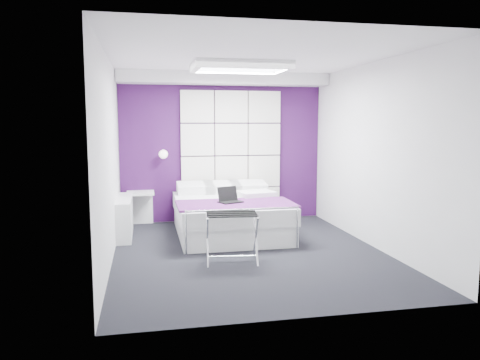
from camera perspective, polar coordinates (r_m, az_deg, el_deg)
The scene contains 15 objects.
floor at distance 6.44m, azimuth 1.12°, elevation -8.81°, with size 4.40×4.40×0.00m, color black.
ceiling at distance 6.25m, azimuth 1.18°, elevation 14.78°, with size 4.40×4.40×0.00m, color white.
wall_back at distance 8.37m, azimuth -2.17°, elevation 3.89°, with size 3.60×3.60×0.00m, color silver.
wall_left at distance 6.08m, azimuth -15.67°, elevation 2.45°, with size 4.40×4.40×0.00m, color silver.
wall_right at distance 6.83m, azimuth 16.06°, elevation 2.92°, with size 4.40×4.40×0.00m, color silver.
accent_wall at distance 8.36m, azimuth -2.16°, elevation 3.89°, with size 3.58×0.02×2.58m, color #350E40.
soffit at distance 8.14m, azimuth -1.92°, elevation 12.26°, with size 3.58×0.50×0.20m, color white.
headboard at distance 8.34m, azimuth -1.08°, elevation 2.99°, with size 1.80×0.08×2.30m, color silver, non-canonical shape.
skylight at distance 6.83m, azimuth 0.03°, elevation 13.70°, with size 1.36×0.86×0.12m, color white, non-canonical shape.
wall_lamp at distance 8.13m, azimuth -9.34°, elevation 3.15°, with size 0.15×0.15×0.15m, color white.
radiator at distance 7.49m, azimuth -13.88°, elevation -4.39°, with size 0.22×1.20×0.60m, color white.
bed at distance 7.41m, azimuth -1.30°, elevation -4.26°, with size 1.71×2.07×0.72m.
nightstand at distance 8.15m, azimuth -12.05°, elevation -1.55°, with size 0.46×0.36×0.05m, color white.
luggage_rack at distance 5.95m, azimuth -1.02°, elevation -7.03°, with size 0.63×0.47×0.62m.
laptop at distance 6.93m, azimuth -1.22°, elevation -2.26°, with size 0.32×0.23×0.23m.
Camera 1 is at (-1.36, -6.04, 1.76)m, focal length 35.00 mm.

